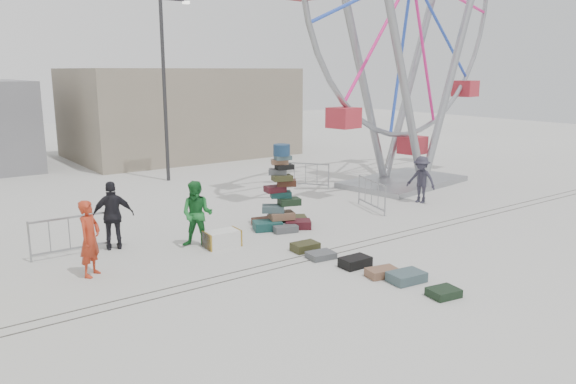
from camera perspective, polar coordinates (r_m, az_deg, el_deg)
ground at (r=13.67m, az=-0.80°, el=-8.75°), size 90.00×90.00×0.00m
track_line_near at (r=14.13m, az=-2.22°, el=-8.03°), size 40.00×0.04×0.01m
track_line_far at (r=14.45m, az=-3.12°, el=-7.58°), size 40.00×0.04×0.01m
building_right at (r=33.73m, az=-10.94°, el=7.97°), size 12.00×8.00×5.00m
lamp_post_right at (r=25.65m, az=-12.29°, el=11.06°), size 1.41×0.25×8.00m
suitcase_tower at (r=17.75m, az=-0.70°, el=-1.28°), size 2.10×1.74×2.67m
ferris_wheel at (r=24.86m, az=12.38°, el=18.31°), size 13.24×4.08×15.51m
steamer_trunk at (r=16.06m, az=-6.70°, el=-4.74°), size 1.02×0.63×0.46m
row_case_0 at (r=15.63m, az=1.75°, el=-5.57°), size 0.76×0.54×0.23m
row_case_1 at (r=15.05m, az=3.37°, el=-6.42°), size 0.76×0.62×0.17m
row_case_2 at (r=14.49m, az=6.84°, el=-7.07°), size 0.79×0.52×0.25m
row_case_3 at (r=13.94m, az=9.52°, el=-8.06°), size 0.83×0.60×0.21m
row_case_4 at (r=13.71m, az=11.95°, el=-8.43°), size 0.91×0.67×0.24m
row_case_5 at (r=13.06m, az=15.53°, el=-9.81°), size 0.74×0.62×0.19m
barricade_dummy_c at (r=16.23m, az=-21.32°, el=-4.16°), size 2.00×0.14×1.10m
barricade_wheel_front at (r=20.29m, az=8.48°, el=-0.26°), size 0.68×1.94×1.10m
barricade_wheel_back at (r=23.79m, az=1.80°, el=1.72°), size 1.25×1.68×1.10m
pedestrian_red at (r=14.37m, az=-19.49°, el=-4.47°), size 0.81×0.79×1.88m
pedestrian_green at (r=15.96m, az=-9.21°, el=-2.25°), size 1.16×1.16×1.89m
pedestrian_black at (r=16.29m, az=-17.35°, el=-2.30°), size 1.22×0.78×1.93m
pedestrian_grey at (r=21.65m, az=13.38°, el=1.23°), size 0.92×1.27×1.77m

